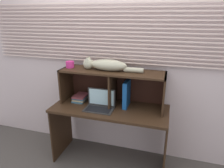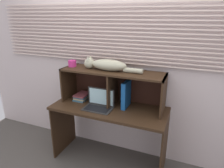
{
  "view_description": "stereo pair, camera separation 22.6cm",
  "coord_description": "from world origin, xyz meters",
  "px_view_note": "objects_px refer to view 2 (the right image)",
  "views": [
    {
      "loc": [
        0.64,
        -1.83,
        1.79
      ],
      "look_at": [
        0.0,
        0.33,
        1.01
      ],
      "focal_mm": 32.14,
      "sensor_mm": 36.0,
      "label": 1
    },
    {
      "loc": [
        0.85,
        -1.75,
        1.79
      ],
      "look_at": [
        0.0,
        0.33,
        1.01
      ],
      "focal_mm": 32.14,
      "sensor_mm": 36.0,
      "label": 2
    }
  ],
  "objects_px": {
    "cat": "(106,65)",
    "book_stack": "(82,96)",
    "laptop": "(99,104)",
    "binder_upright": "(126,94)",
    "small_basket": "(72,63)"
  },
  "relations": [
    {
      "from": "book_stack",
      "to": "small_basket",
      "type": "height_order",
      "value": "small_basket"
    },
    {
      "from": "laptop",
      "to": "binder_upright",
      "type": "distance_m",
      "value": 0.34
    },
    {
      "from": "cat",
      "to": "small_basket",
      "type": "xyz_separation_m",
      "value": [
        -0.46,
        0.0,
        -0.03
      ]
    },
    {
      "from": "cat",
      "to": "laptop",
      "type": "height_order",
      "value": "cat"
    },
    {
      "from": "book_stack",
      "to": "small_basket",
      "type": "bearing_deg",
      "value": -179.55
    },
    {
      "from": "laptop",
      "to": "book_stack",
      "type": "relative_size",
      "value": 1.47
    },
    {
      "from": "cat",
      "to": "laptop",
      "type": "xyz_separation_m",
      "value": [
        -0.03,
        -0.15,
        -0.44
      ]
    },
    {
      "from": "cat",
      "to": "small_basket",
      "type": "height_order",
      "value": "cat"
    },
    {
      "from": "cat",
      "to": "small_basket",
      "type": "relative_size",
      "value": 7.21
    },
    {
      "from": "small_basket",
      "to": "binder_upright",
      "type": "bearing_deg",
      "value": 0.0
    },
    {
      "from": "book_stack",
      "to": "laptop",
      "type": "bearing_deg",
      "value": -25.93
    },
    {
      "from": "laptop",
      "to": "cat",
      "type": "bearing_deg",
      "value": 78.39
    },
    {
      "from": "cat",
      "to": "book_stack",
      "type": "height_order",
      "value": "cat"
    },
    {
      "from": "cat",
      "to": "laptop",
      "type": "bearing_deg",
      "value": -101.61
    },
    {
      "from": "laptop",
      "to": "small_basket",
      "type": "relative_size",
      "value": 3.36
    }
  ]
}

